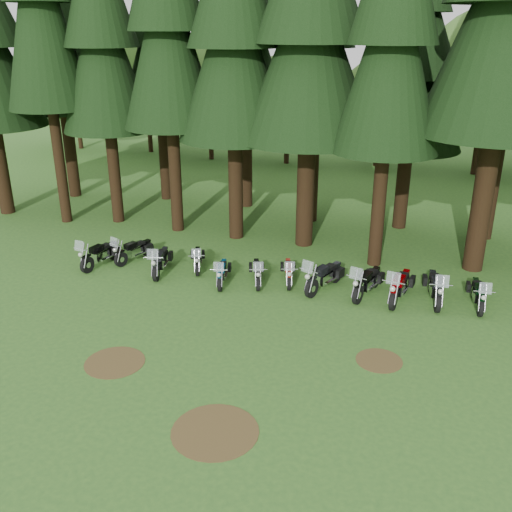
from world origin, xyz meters
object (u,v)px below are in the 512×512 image
Objects in this scene: motorcycle_6 at (288,272)px; motorcycle_8 at (367,283)px; motorcycle_0 at (100,255)px; motorcycle_3 at (197,260)px; motorcycle_4 at (222,273)px; motorcycle_2 at (161,262)px; motorcycle_11 at (478,295)px; motorcycle_5 at (257,273)px; motorcycle_1 at (134,251)px; motorcycle_9 at (400,287)px; motorcycle_7 at (324,277)px; motorcycle_10 at (435,288)px.

motorcycle_8 is (3.05, -0.23, 0.09)m from motorcycle_6.
motorcycle_3 is at bearing 22.46° from motorcycle_0.
motorcycle_4 is (5.44, -0.09, -0.06)m from motorcycle_0.
motorcycle_2 reaches higher than motorcycle_6.
motorcycle_6 is 0.90× the size of motorcycle_11.
motorcycle_4 is 1.02× the size of motorcycle_5.
motorcycle_4 is 5.52m from motorcycle_8.
motorcycle_11 is at bearing 18.63° from motorcycle_1.
motorcycle_8 is at bearing -17.56° from motorcycle_5.
motorcycle_9 is (11.04, -0.41, 0.07)m from motorcycle_1.
motorcycle_3 is 6.96m from motorcycle_8.
motorcycle_7 is (9.31, 0.55, 0.02)m from motorcycle_0.
motorcycle_6 is at bearing -24.09° from motorcycle_3.
motorcycle_9 reaches higher than motorcycle_2.
motorcycle_5 is 2.60m from motorcycle_7.
motorcycle_5 is 8.09m from motorcycle_11.
motorcycle_1 reaches higher than motorcycle_4.
motorcycle_11 is at bearing -8.89° from motorcycle_4.
motorcycle_1 is 4.48m from motorcycle_4.
motorcycle_4 is 7.94m from motorcycle_10.
motorcycle_2 is 0.94× the size of motorcycle_10.
motorcycle_8 reaches higher than motorcycle_2.
motorcycle_1 is 1.07× the size of motorcycle_5.
motorcycle_10 is (10.61, 0.70, 0.03)m from motorcycle_2.
motorcycle_9 is at bearing 11.66° from motorcycle_0.
motorcycle_10 is (4.02, 0.25, -0.00)m from motorcycle_7.
motorcycle_10 is at bearing -8.17° from motorcycle_4.
motorcycle_1 is 0.96× the size of motorcycle_11.
motorcycle_10 is (12.26, -0.11, 0.06)m from motorcycle_1.
motorcycle_11 is at bearing -16.26° from motorcycle_6.
motorcycle_8 is at bearing 12.20° from motorcycle_0.
motorcycle_5 reaches higher than motorcycle_3.
motorcycle_4 is 0.85× the size of motorcycle_8.
motorcycle_3 is 0.98× the size of motorcycle_6.
motorcycle_8 reaches higher than motorcycle_5.
motorcycle_1 is 6.80m from motorcycle_6.
motorcycle_5 is (2.75, -0.57, 0.01)m from motorcycle_3.
motorcycle_5 is (4.01, 0.26, -0.06)m from motorcycle_2.
motorcycle_5 reaches higher than motorcycle_6.
motorcycle_3 is 5.36m from motorcycle_7.
motorcycle_0 reaches higher than motorcycle_5.
motorcycle_3 is 1.78m from motorcycle_4.
motorcycle_0 is at bearing 162.88° from motorcycle_5.
motorcycle_5 is 4.20m from motorcycle_8.
motorcycle_3 is 0.79× the size of motorcycle_10.
motorcycle_3 is at bearing -168.35° from motorcycle_8.
motorcycle_7 is at bearing -5.23° from motorcycle_4.
motorcycle_0 reaches higher than motorcycle_2.
motorcycle_2 is 1.50m from motorcycle_3.
motorcycle_3 is 8.15m from motorcycle_9.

